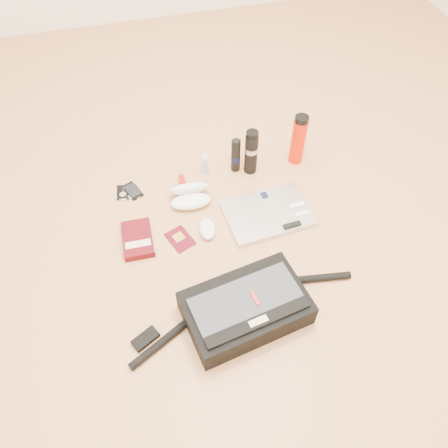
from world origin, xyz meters
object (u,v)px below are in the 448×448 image
at_px(laptop, 268,214).
at_px(book, 138,239).
at_px(thermos_black, 251,152).
at_px(thermos_red, 298,140).
at_px(messenger_bag, 245,308).

height_order(laptop, book, same).
distance_m(thermos_black, thermos_red, 0.23).
xyz_separation_m(messenger_bag, thermos_red, (0.48, 0.73, 0.07)).
bearing_deg(thermos_red, thermos_black, -177.35).
bearing_deg(laptop, book, 175.16).
relative_size(thermos_black, thermos_red, 0.90).
xyz_separation_m(laptop, book, (-0.57, 0.01, 0.00)).
bearing_deg(laptop, messenger_bag, -122.91).
height_order(thermos_black, thermos_red, thermos_red).
height_order(messenger_bag, thermos_red, thermos_red).
height_order(book, thermos_red, thermos_red).
bearing_deg(messenger_bag, book, 117.74).
bearing_deg(laptop, thermos_red, 47.12).
bearing_deg(messenger_bag, thermos_black, 62.04).
bearing_deg(book, messenger_bag, -50.82).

